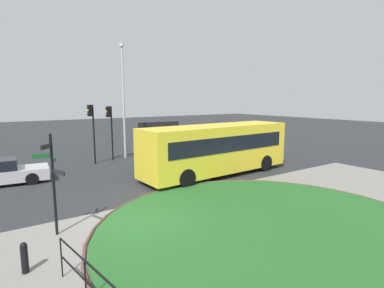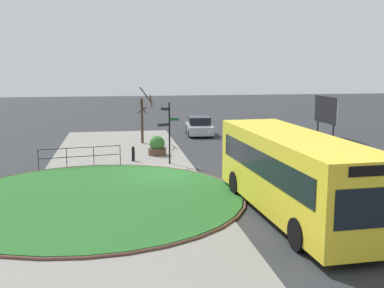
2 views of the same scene
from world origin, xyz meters
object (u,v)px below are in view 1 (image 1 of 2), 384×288
traffic_light_near (110,121)px  lamppost_tall (123,98)px  bus_yellow (217,148)px  car_far_lane (0,173)px  billboard_right (159,132)px  bollard_foreground (24,258)px  signpost_directional (53,178)px  traffic_light_far (91,121)px

traffic_light_near → lamppost_tall: (1.24, 0.32, 1.66)m
traffic_light_near → bus_yellow: bearing=113.6°
lamppost_tall → car_far_lane: bearing=-158.5°
lamppost_tall → billboard_right: size_ratio=2.19×
bollard_foreground → car_far_lane: bearing=91.4°
traffic_light_near → billboard_right: 5.73m
lamppost_tall → traffic_light_near: bearing=-165.4°
signpost_directional → lamppost_tall: 13.58m
traffic_light_far → lamppost_tall: bearing=-175.7°
traffic_light_near → bollard_foreground: bearing=59.2°
bus_yellow → lamppost_tall: lamppost_tall is taller
traffic_light_near → lamppost_tall: 2.09m
bus_yellow → traffic_light_far: (-5.35, 7.12, 1.41)m
bollard_foreground → bus_yellow: 11.99m
lamppost_tall → billboard_right: lamppost_tall is taller
traffic_light_near → lamppost_tall: lamppost_tall is taller
car_far_lane → traffic_light_far: (5.56, 2.40, 2.39)m
lamppost_tall → bus_yellow: bearing=-71.6°
bus_yellow → traffic_light_near: bearing=114.0°
traffic_light_near → billboard_right: size_ratio=1.02×
traffic_light_near → billboard_right: (5.14, 2.15, -1.31)m
traffic_light_near → billboard_right: traffic_light_near is taller
car_far_lane → bus_yellow: bearing=-18.6°
bus_yellow → billboard_right: bus_yellow is taller
lamppost_tall → traffic_light_far: bearing=-162.2°
traffic_light_near → lamppost_tall: bearing=-168.7°
car_far_lane → lamppost_tall: lamppost_tall is taller
signpost_directional → lamppost_tall: lamppost_tall is taller
signpost_directional → lamppost_tall: size_ratio=0.40×
bollard_foreground → bus_yellow: size_ratio=0.09×
signpost_directional → car_far_lane: (-1.34, 8.13, -1.36)m
bollard_foreground → traffic_light_near: size_ratio=0.22×
signpost_directional → bollard_foreground: bearing=-119.4°
signpost_directional → billboard_right: 17.10m
bus_yellow → car_far_lane: (-10.91, 4.72, -0.99)m
bus_yellow → billboard_right: (1.25, 9.81, -0.00)m
bollard_foreground → billboard_right: 19.32m
traffic_light_far → bollard_foreground: bearing=53.4°
bollard_foreground → lamppost_tall: size_ratio=0.10×
car_far_lane → traffic_light_near: 7.95m
car_far_lane → traffic_light_near: traffic_light_near is taller
traffic_light_far → billboard_right: size_ratio=1.06×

